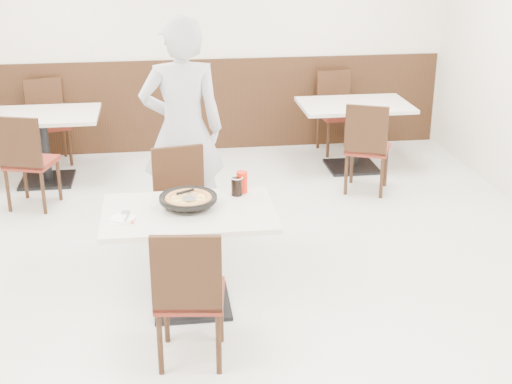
{
  "coord_description": "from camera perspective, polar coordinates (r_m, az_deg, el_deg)",
  "views": [
    {
      "loc": [
        -0.45,
        -4.87,
        2.67
      ],
      "look_at": [
        0.18,
        -0.3,
        0.88
      ],
      "focal_mm": 50.0,
      "sensor_mm": 36.0,
      "label": 1
    }
  ],
  "objects": [
    {
      "name": "cola_glass",
      "position": [
        5.23,
        -1.54,
        0.43
      ],
      "size": [
        0.08,
        0.08,
        0.13
      ],
      "primitive_type": "cylinder",
      "rotation": [
        0.0,
        0.0,
        0.03
      ],
      "color": "black",
      "rests_on": "main_table"
    },
    {
      "name": "red_cup",
      "position": [
        5.27,
        -1.13,
        0.8
      ],
      "size": [
        0.08,
        0.08,
        0.16
      ],
      "primitive_type": "cylinder",
      "rotation": [
        0.0,
        0.0,
        0.03
      ],
      "color": "red",
      "rests_on": "main_table"
    },
    {
      "name": "diner_person",
      "position": [
        6.09,
        -5.9,
        4.9
      ],
      "size": [
        0.73,
        0.5,
        1.94
      ],
      "primitive_type": "imported",
      "rotation": [
        0.0,
        0.0,
        3.19
      ],
      "color": "silver",
      "rests_on": "floor"
    },
    {
      "name": "bg_table_right",
      "position": [
        8.05,
        7.78,
        4.45
      ],
      "size": [
        1.21,
        0.81,
        0.75
      ],
      "primitive_type": null,
      "rotation": [
        0.0,
        0.0,
        0.01
      ],
      "color": "silver",
      "rests_on": "floor"
    },
    {
      "name": "pizza",
      "position": [
        5.0,
        -5.42,
        -0.71
      ],
      "size": [
        0.3,
        0.3,
        0.02
      ],
      "primitive_type": "cylinder",
      "rotation": [
        0.0,
        0.0,
        0.03
      ],
      "color": "orange",
      "rests_on": "pizza_pan"
    },
    {
      "name": "side_plate",
      "position": [
        4.91,
        -10.6,
        -2.06
      ],
      "size": [
        0.17,
        0.17,
        0.01
      ],
      "primitive_type": "cylinder",
      "rotation": [
        0.0,
        0.0,
        0.03
      ],
      "color": "white",
      "rests_on": "napkin"
    },
    {
      "name": "bg_chair_left_near",
      "position": [
        7.2,
        -17.56,
        2.46
      ],
      "size": [
        0.53,
        0.53,
        0.95
      ],
      "primitive_type": null,
      "rotation": [
        0.0,
        0.0,
        -0.3
      ],
      "color": "black",
      "rests_on": "floor"
    },
    {
      "name": "trivet",
      "position": [
        5.01,
        -5.16,
        -1.19
      ],
      "size": [
        0.12,
        0.12,
        0.04
      ],
      "primitive_type": "cylinder",
      "rotation": [
        0.0,
        0.0,
        0.03
      ],
      "color": "black",
      "rests_on": "main_table"
    },
    {
      "name": "pizza_pan",
      "position": [
        5.03,
        -5.44,
        -0.79
      ],
      "size": [
        0.36,
        0.36,
        0.01
      ],
      "primitive_type": "cylinder",
      "rotation": [
        0.0,
        0.0,
        0.03
      ],
      "color": "black",
      "rests_on": "trivet"
    },
    {
      "name": "chair_far",
      "position": [
        5.72,
        -5.77,
        -1.45
      ],
      "size": [
        0.48,
        0.48,
        0.95
      ],
      "primitive_type": null,
      "rotation": [
        0.0,
        0.0,
        3.31
      ],
      "color": "black",
      "rests_on": "floor"
    },
    {
      "name": "bg_chair_left_far",
      "position": [
        8.44,
        -16.24,
        5.3
      ],
      "size": [
        0.52,
        0.52,
        0.95
      ],
      "primitive_type": null,
      "rotation": [
        0.0,
        0.0,
        3.43
      ],
      "color": "black",
      "rests_on": "floor"
    },
    {
      "name": "main_table",
      "position": [
        5.15,
        -5.27,
        -5.34
      ],
      "size": [
        1.22,
        0.83,
        0.75
      ],
      "primitive_type": null,
      "rotation": [
        0.0,
        0.0,
        0.03
      ],
      "color": "silver",
      "rests_on": "floor"
    },
    {
      "name": "wall_back",
      "position": [
        8.48,
        -4.88,
        12.54
      ],
      "size": [
        6.0,
        0.04,
        2.8
      ],
      "primitive_type": "cube",
      "color": "beige",
      "rests_on": "floor"
    },
    {
      "name": "wainscot_back",
      "position": [
        8.63,
        -4.7,
        6.93
      ],
      "size": [
        5.9,
        0.03,
        1.1
      ],
      "primitive_type": "cube",
      "color": "black",
      "rests_on": "floor"
    },
    {
      "name": "bg_chair_right_far",
      "position": [
        8.58,
        6.58,
        6.27
      ],
      "size": [
        0.46,
        0.46,
        0.95
      ],
      "primitive_type": null,
      "rotation": [
        0.0,
        0.0,
        3.25
      ],
      "color": "black",
      "rests_on": "floor"
    },
    {
      "name": "bg_table_left",
      "position": [
        7.88,
        -16.61,
        3.38
      ],
      "size": [
        1.27,
        0.9,
        0.75
      ],
      "primitive_type": null,
      "rotation": [
        0.0,
        0.0,
        -0.09
      ],
      "color": "silver",
      "rests_on": "floor"
    },
    {
      "name": "floor",
      "position": [
        5.57,
        -2.32,
        -7.42
      ],
      "size": [
        7.0,
        7.0,
        0.0
      ],
      "primitive_type": "plane",
      "color": "#AEAEA9",
      "rests_on": "ground"
    },
    {
      "name": "fork",
      "position": [
        4.91,
        -10.26,
        -1.95
      ],
      "size": [
        0.04,
        0.17,
        0.0
      ],
      "primitive_type": "cube",
      "rotation": [
        0.0,
        0.0,
        -0.18
      ],
      "color": "silver",
      "rests_on": "side_plate"
    },
    {
      "name": "bg_chair_right_near",
      "position": [
        7.36,
        8.93,
        3.61
      ],
      "size": [
        0.55,
        0.55,
        0.95
      ],
      "primitive_type": null,
      "rotation": [
        0.0,
        0.0,
        -0.42
      ],
      "color": "black",
      "rests_on": "floor"
    },
    {
      "name": "napkin",
      "position": [
        4.9,
        -10.83,
        -2.24
      ],
      "size": [
        0.17,
        0.17,
        0.0
      ],
      "primitive_type": "cube",
      "rotation": [
        0.0,
        0.0,
        0.17
      ],
      "color": "white",
      "rests_on": "main_table"
    },
    {
      "name": "pizza_server",
      "position": [
        4.96,
        -5.38,
        -0.5
      ],
      "size": [
        0.09,
        0.11,
        0.0
      ],
      "primitive_type": "cube",
      "rotation": [
        0.0,
        0.0,
        0.2
      ],
      "color": "silver",
      "rests_on": "pizza"
    },
    {
      "name": "chair_near",
      "position": [
        4.51,
        -5.29,
        -7.99
      ],
      "size": [
        0.47,
        0.47,
        0.95
      ],
      "primitive_type": null,
      "rotation": [
        0.0,
        0.0,
        -0.13
      ],
      "color": "black",
      "rests_on": "floor"
    }
  ]
}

